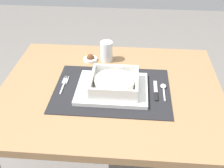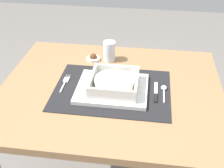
{
  "view_description": "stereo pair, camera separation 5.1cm",
  "coord_description": "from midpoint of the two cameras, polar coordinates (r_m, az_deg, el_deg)",
  "views": [
    {
      "loc": [
        0.09,
        -0.97,
        1.4
      ],
      "look_at": [
        0.01,
        -0.02,
        0.75
      ],
      "focal_mm": 46.32,
      "sensor_mm": 36.0,
      "label": 1
    },
    {
      "loc": [
        0.14,
        -0.97,
        1.4
      ],
      "look_at": [
        0.01,
        -0.02,
        0.75
      ],
      "focal_mm": 46.32,
      "sensor_mm": 36.0,
      "label": 2
    }
  ],
  "objects": [
    {
      "name": "fork",
      "position": [
        1.23,
        -8.03,
        0.41
      ],
      "size": [
        0.02,
        0.13,
        0.0
      ],
      "rotation": [
        0.0,
        0.0,
        0.03
      ],
      "color": "silver",
      "rests_on": "placemat"
    },
    {
      "name": "condiment_saucer",
      "position": [
        1.38,
        -2.65,
        5.14
      ],
      "size": [
        0.06,
        0.06,
        0.04
      ],
      "color": "white",
      "rests_on": "dining_table"
    },
    {
      "name": "spoon",
      "position": [
        1.19,
        11.43,
        -1.09
      ],
      "size": [
        0.02,
        0.11,
        0.01
      ],
      "rotation": [
        0.0,
        0.0,
        0.05
      ],
      "color": "silver",
      "rests_on": "placemat"
    },
    {
      "name": "placemat",
      "position": [
        1.18,
        1.25,
        -1.17
      ],
      "size": [
        0.47,
        0.35,
        0.0
      ],
      "primitive_type": "cube",
      "color": "black",
      "rests_on": "dining_table"
    },
    {
      "name": "butter_knife",
      "position": [
        1.17,
        9.9,
        -1.8
      ],
      "size": [
        0.01,
        0.14,
        0.01
      ],
      "rotation": [
        0.0,
        0.0,
        -0.0
      ],
      "color": "black",
      "rests_on": "placemat"
    },
    {
      "name": "drinking_glass",
      "position": [
        1.37,
        0.55,
        6.27
      ],
      "size": [
        0.06,
        0.06,
        0.1
      ],
      "color": "white",
      "rests_on": "dining_table"
    },
    {
      "name": "porridge_bowl",
      "position": [
        1.14,
        1.72,
        0.12
      ],
      "size": [
        0.19,
        0.19,
        0.05
      ],
      "color": "white",
      "rests_on": "serving_plate"
    },
    {
      "name": "dining_table",
      "position": [
        1.25,
        0.93,
        -4.69
      ],
      "size": [
        0.91,
        0.75,
        0.72
      ],
      "color": "#936D47",
      "rests_on": "ground"
    },
    {
      "name": "serving_plate",
      "position": [
        1.17,
        1.29,
        -0.91
      ],
      "size": [
        0.28,
        0.23,
        0.02
      ],
      "primitive_type": "cube",
      "color": "white",
      "rests_on": "placemat"
    }
  ]
}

